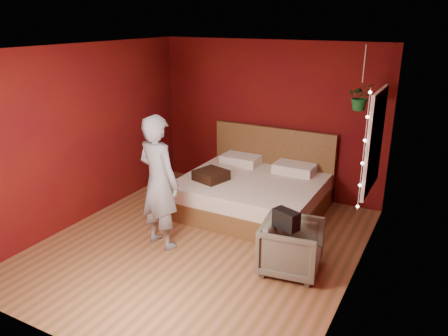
% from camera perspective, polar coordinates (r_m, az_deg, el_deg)
% --- Properties ---
extents(floor, '(4.50, 4.50, 0.00)m').
position_cam_1_polar(floor, '(6.08, -2.92, -9.85)').
color(floor, '#985D3D').
rests_on(floor, ground).
extents(room_walls, '(4.04, 4.54, 2.62)m').
position_cam_1_polar(room_walls, '(5.46, -3.22, 5.72)').
color(room_walls, '#5B1209').
rests_on(room_walls, ground).
extents(window, '(0.05, 0.97, 1.27)m').
position_cam_1_polar(window, '(5.68, 19.06, 3.34)').
color(window, white).
rests_on(window, room_walls).
extents(fairy_lights, '(0.04, 0.04, 1.45)m').
position_cam_1_polar(fairy_lights, '(5.19, 17.77, 2.01)').
color(fairy_lights, silver).
rests_on(fairy_lights, room_walls).
extents(bed, '(2.15, 1.83, 1.18)m').
position_cam_1_polar(bed, '(7.00, 3.91, -3.02)').
color(bed, brown).
rests_on(bed, ground).
extents(person, '(0.74, 0.57, 1.80)m').
position_cam_1_polar(person, '(5.75, -8.51, -1.88)').
color(person, slate).
rests_on(person, ground).
extents(armchair, '(0.80, 0.79, 0.65)m').
position_cam_1_polar(armchair, '(5.40, 8.80, -10.19)').
color(armchair, '#6A6754').
rests_on(armchair, ground).
extents(handbag, '(0.34, 0.25, 0.22)m').
position_cam_1_polar(handbag, '(5.07, 8.12, -6.65)').
color(handbag, black).
rests_on(handbag, armchair).
extents(throw_pillow, '(0.53, 0.53, 0.15)m').
position_cam_1_polar(throw_pillow, '(6.78, -1.70, -0.95)').
color(throw_pillow, black).
rests_on(throw_pillow, bed).
extents(hanging_plant, '(0.42, 0.39, 0.87)m').
position_cam_1_polar(hanging_plant, '(6.28, 17.44, 8.89)').
color(hanging_plant, silver).
rests_on(hanging_plant, room_walls).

